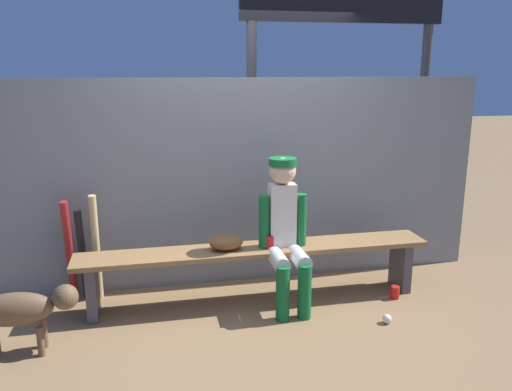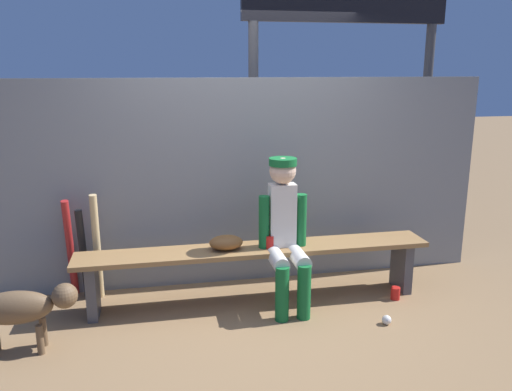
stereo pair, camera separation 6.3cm
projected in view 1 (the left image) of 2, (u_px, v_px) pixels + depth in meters
The scene contains 13 objects.
ground_plane at pixel (256, 301), 4.48m from camera, with size 30.00×30.00×0.00m, color olive.
chainlink_fence at pixel (245, 183), 4.73m from camera, with size 4.52×0.03×1.88m, color gray.
dugout_bench at pixel (256, 258), 4.39m from camera, with size 2.98×0.36×0.49m.
player_seated at pixel (285, 228), 4.26m from camera, with size 0.41×0.55×1.25m.
baseball_glove at pixel (226, 243), 4.30m from camera, with size 0.28×0.20×0.12m, color brown.
bat_wood_natural at pixel (96, 248), 4.40m from camera, with size 0.06×0.06×0.94m, color tan.
bat_aluminum_black at pixel (82, 255), 4.42m from camera, with size 0.06×0.06×0.82m, color black.
bat_aluminum_red at pixel (69, 250), 4.44m from camera, with size 0.06×0.06×0.89m, color #B22323.
baseball at pixel (387, 319), 4.08m from camera, with size 0.07×0.07×0.07m, color white.
cup_on_ground at pixel (395, 292), 4.52m from camera, with size 0.08×0.08×0.11m, color red.
cup_on_bench at pixel (269, 242), 4.33m from camera, with size 0.08×0.08×0.11m, color red.
scoreboard at pixel (350, 20), 5.24m from camera, with size 2.41×0.27×3.43m.
dog at pixel (23, 309), 3.59m from camera, with size 0.84×0.20×0.49m.
Camera 1 is at (-0.87, -4.04, 1.97)m, focal length 36.38 mm.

